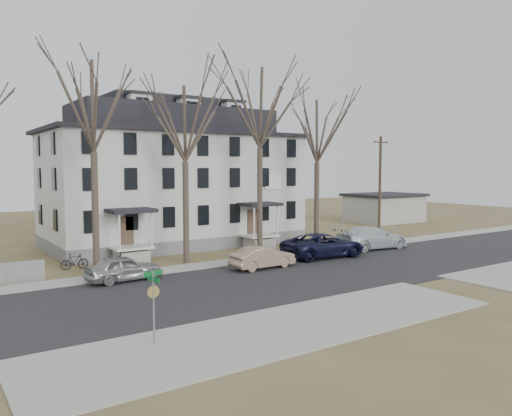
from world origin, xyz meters
TOP-DOWN VIEW (x-y plane):
  - ground at (0.00, 0.00)m, footprint 120.00×120.00m
  - main_road at (0.00, 2.00)m, footprint 120.00×10.00m
  - far_sidewalk at (0.00, 8.00)m, footprint 120.00×2.00m
  - near_sidewalk_left at (-8.00, -5.00)m, footprint 20.00×5.00m
  - yellow_curb at (5.00, 7.10)m, footprint 14.00×0.25m
  - boarding_house at (-2.00, 17.95)m, footprint 20.80×12.36m
  - distant_building at (26.00, 20.00)m, footprint 8.50×6.50m
  - tree_far_left at (-11.00, 9.80)m, footprint 8.40×8.40m
  - tree_mid_left at (-5.00, 9.80)m, footprint 7.80×7.80m
  - tree_center at (1.00, 9.80)m, footprint 9.00×9.00m
  - tree_mid_right at (6.50, 9.80)m, footprint 7.80×7.80m
  - utility_pole_far at (18.50, 14.00)m, footprint 2.00×0.28m
  - car_silver at (-10.43, 6.63)m, footprint 4.29×1.93m
  - car_tan at (-1.98, 5.18)m, footprint 4.31×1.61m
  - car_navy at (3.88, 6.03)m, footprint 6.33×3.33m
  - car_white at (9.43, 6.62)m, footprint 6.23×2.91m
  - bicycle_left at (-9.52, 11.09)m, footprint 1.70×0.73m
  - bicycle_right at (-11.90, 11.40)m, footprint 1.71×0.63m
  - street_sign at (-13.00, -3.81)m, footprint 0.77×0.77m

SIDE VIEW (x-z plane):
  - ground at x=0.00m, z-range 0.00..0.00m
  - main_road at x=0.00m, z-range -0.02..0.02m
  - far_sidewalk at x=0.00m, z-range -0.04..0.04m
  - near_sidewalk_left at x=-8.00m, z-range -0.04..0.04m
  - yellow_curb at x=5.00m, z-range -0.03..0.03m
  - bicycle_left at x=-9.52m, z-range 0.00..0.87m
  - bicycle_right at x=-11.90m, z-range 0.00..1.01m
  - car_tan at x=-1.98m, z-range 0.00..1.41m
  - car_silver at x=-10.43m, z-range 0.00..1.43m
  - car_navy at x=3.88m, z-range 0.00..1.70m
  - car_white at x=9.43m, z-range 0.00..1.76m
  - distant_building at x=26.00m, z-range 0.00..3.35m
  - street_sign at x=-13.00m, z-range 0.43..3.13m
  - utility_pole_far at x=18.50m, z-range 0.15..9.65m
  - boarding_house at x=-2.00m, z-range -0.65..11.40m
  - tree_mid_left at x=-5.00m, z-range 3.23..15.97m
  - tree_mid_right at x=6.50m, z-range 3.23..15.97m
  - tree_far_left at x=-11.00m, z-range 3.48..17.20m
  - tree_center at x=1.00m, z-range 3.73..18.43m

